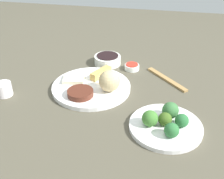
{
  "coord_description": "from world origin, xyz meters",
  "views": [
    {
      "loc": [
        0.23,
        -0.87,
        0.57
      ],
      "look_at": [
        0.06,
        -0.06,
        0.06
      ],
      "focal_mm": 44.48,
      "sensor_mm": 36.0,
      "label": 1
    }
  ],
  "objects_px": {
    "main_plate": "(91,87)",
    "teacup": "(4,89)",
    "broccoli_plate": "(166,127)",
    "chopsticks_pair": "(167,79)",
    "sauce_ramekin_sweet_and_sour": "(132,67)",
    "soy_sauce_bowl": "(108,60)"
  },
  "relations": [
    {
      "from": "teacup",
      "to": "sauce_ramekin_sweet_and_sour",
      "type": "bearing_deg",
      "value": 34.33
    },
    {
      "from": "broccoli_plate",
      "to": "main_plate",
      "type": "bearing_deg",
      "value": 147.8
    },
    {
      "from": "broccoli_plate",
      "to": "teacup",
      "type": "distance_m",
      "value": 0.59
    },
    {
      "from": "soy_sauce_bowl",
      "to": "chopsticks_pair",
      "type": "distance_m",
      "value": 0.28
    },
    {
      "from": "sauce_ramekin_sweet_and_sour",
      "to": "chopsticks_pair",
      "type": "bearing_deg",
      "value": -22.9
    },
    {
      "from": "sauce_ramekin_sweet_and_sour",
      "to": "teacup",
      "type": "height_order",
      "value": "teacup"
    },
    {
      "from": "main_plate",
      "to": "teacup",
      "type": "height_order",
      "value": "teacup"
    },
    {
      "from": "sauce_ramekin_sweet_and_sour",
      "to": "broccoli_plate",
      "type": "bearing_deg",
      "value": -67.04
    },
    {
      "from": "soy_sauce_bowl",
      "to": "sauce_ramekin_sweet_and_sour",
      "type": "relative_size",
      "value": 1.85
    },
    {
      "from": "broccoli_plate",
      "to": "chopsticks_pair",
      "type": "height_order",
      "value": "broccoli_plate"
    },
    {
      "from": "soy_sauce_bowl",
      "to": "sauce_ramekin_sweet_and_sour",
      "type": "distance_m",
      "value": 0.12
    },
    {
      "from": "broccoli_plate",
      "to": "sauce_ramekin_sweet_and_sour",
      "type": "height_order",
      "value": "sauce_ramekin_sweet_and_sour"
    },
    {
      "from": "broccoli_plate",
      "to": "chopsticks_pair",
      "type": "relative_size",
      "value": 1.04
    },
    {
      "from": "chopsticks_pair",
      "to": "soy_sauce_bowl",
      "type": "bearing_deg",
      "value": 160.14
    },
    {
      "from": "teacup",
      "to": "chopsticks_pair",
      "type": "relative_size",
      "value": 0.26
    },
    {
      "from": "main_plate",
      "to": "broccoli_plate",
      "type": "relative_size",
      "value": 1.31
    },
    {
      "from": "soy_sauce_bowl",
      "to": "chopsticks_pair",
      "type": "xyz_separation_m",
      "value": [
        0.26,
        -0.09,
        -0.01
      ]
    },
    {
      "from": "main_plate",
      "to": "broccoli_plate",
      "type": "height_order",
      "value": "main_plate"
    },
    {
      "from": "teacup",
      "to": "chopsticks_pair",
      "type": "height_order",
      "value": "teacup"
    },
    {
      "from": "main_plate",
      "to": "teacup",
      "type": "distance_m",
      "value": 0.32
    },
    {
      "from": "sauce_ramekin_sweet_and_sour",
      "to": "teacup",
      "type": "xyz_separation_m",
      "value": [
        -0.43,
        -0.29,
        0.01
      ]
    },
    {
      "from": "chopsticks_pair",
      "to": "sauce_ramekin_sweet_and_sour",
      "type": "bearing_deg",
      "value": 157.1
    }
  ]
}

